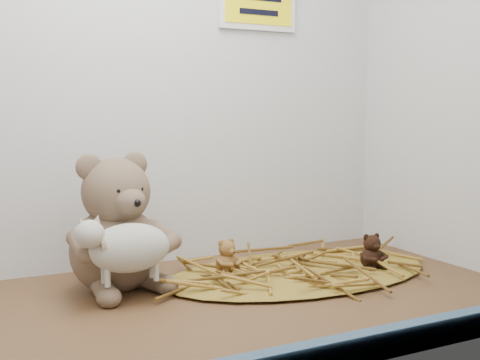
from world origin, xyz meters
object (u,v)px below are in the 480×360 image
mini_teddy_tan (227,255)px  mini_teddy_brown (371,249)px  main_teddy (115,221)px  toy_lamb (130,248)px

mini_teddy_tan → mini_teddy_brown: (26.60, -9.39, 0.16)cm
main_teddy → toy_lamb: bearing=-101.4°
toy_lamb → mini_teddy_brown: 47.42cm
main_teddy → mini_teddy_tan: 22.00cm
mini_teddy_tan → main_teddy: bearing=162.1°
mini_teddy_tan → mini_teddy_brown: 28.21cm
toy_lamb → mini_teddy_tan: size_ratio=2.71×
toy_lamb → mini_teddy_brown: (47.12, -2.65, -4.63)cm
mini_teddy_tan → mini_teddy_brown: mini_teddy_brown is taller
mini_teddy_tan → mini_teddy_brown: bearing=-32.2°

